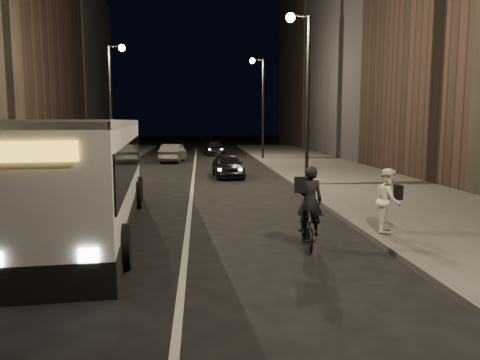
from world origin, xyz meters
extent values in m
plane|color=black|center=(0.00, 0.00, 0.00)|extent=(180.00, 180.00, 0.00)
cube|color=#3C3C3A|center=(8.50, 14.00, 0.08)|extent=(7.00, 70.00, 0.16)
cube|color=#3C3C3A|center=(-8.50, 14.00, 0.08)|extent=(7.00, 70.00, 0.16)
cube|color=black|center=(16.00, 27.50, 10.50)|extent=(8.00, 61.00, 21.00)
cylinder|color=black|center=(5.60, 12.00, 4.16)|extent=(0.16, 0.16, 8.00)
cube|color=black|center=(5.15, 12.00, 8.16)|extent=(0.90, 0.08, 0.08)
sphere|color=#FFD18C|center=(4.70, 12.00, 8.06)|extent=(0.44, 0.44, 0.44)
cylinder|color=black|center=(5.60, 28.00, 4.16)|extent=(0.16, 0.16, 8.00)
cube|color=black|center=(5.15, 28.00, 8.16)|extent=(0.90, 0.08, 0.08)
sphere|color=#FFD18C|center=(4.70, 28.00, 8.06)|extent=(0.44, 0.44, 0.44)
cylinder|color=black|center=(-5.60, 22.00, 4.16)|extent=(0.16, 0.16, 8.00)
cube|color=black|center=(-5.15, 22.00, 8.16)|extent=(0.90, 0.08, 0.08)
sphere|color=#FFD18C|center=(-4.70, 22.00, 8.06)|extent=(0.44, 0.44, 0.44)
cube|color=white|center=(-2.97, 3.91, 1.62)|extent=(3.60, 12.31, 3.24)
cube|color=black|center=(-2.97, 3.91, 2.07)|extent=(3.64, 11.92, 1.16)
cube|color=white|center=(-2.97, 3.91, 3.19)|extent=(3.62, 12.31, 0.18)
cube|color=gold|center=(-2.43, -2.14, 2.73)|extent=(1.42, 0.25, 0.35)
cylinder|color=black|center=(-1.33, -0.21, 0.51)|extent=(0.44, 1.04, 1.01)
cylinder|color=black|center=(-4.57, 7.62, 0.51)|extent=(0.44, 1.04, 1.01)
cylinder|color=black|center=(-2.05, 7.85, 0.51)|extent=(0.44, 1.04, 1.01)
imported|color=black|center=(3.13, 1.19, 0.49)|extent=(0.81, 1.90, 0.97)
imported|color=black|center=(3.13, 0.99, 1.25)|extent=(0.68, 0.48, 1.78)
imported|color=silver|center=(5.61, 2.00, 1.06)|extent=(0.96, 1.07, 1.79)
imported|color=black|center=(1.99, 16.38, 0.68)|extent=(1.89, 4.10, 1.36)
imported|color=#39383B|center=(-1.71, 26.77, 0.71)|extent=(2.04, 4.48, 1.42)
imported|color=black|center=(1.84, 34.39, 0.64)|extent=(2.02, 4.47, 1.27)
camera|label=1|loc=(0.39, -10.42, 3.26)|focal=35.00mm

